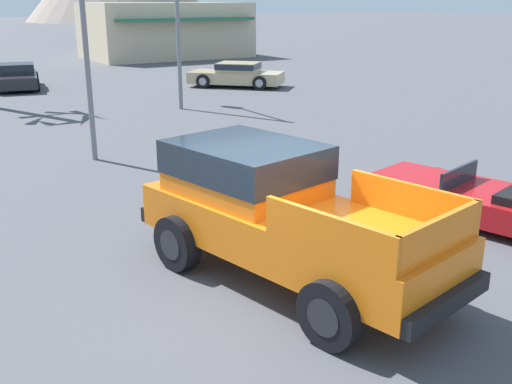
% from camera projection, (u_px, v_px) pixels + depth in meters
% --- Properties ---
extents(ground_plane, '(320.00, 320.00, 0.00)m').
position_uv_depth(ground_plane, '(279.00, 284.00, 8.94)').
color(ground_plane, '#4C4C51').
extents(orange_pickup_truck, '(2.97, 5.48, 1.97)m').
position_uv_depth(orange_pickup_truck, '(275.00, 206.00, 8.93)').
color(orange_pickup_truck, orange).
rests_on(orange_pickup_truck, ground_plane).
extents(red_convertible_car, '(2.79, 4.66, 0.99)m').
position_uv_depth(red_convertible_car, '(482.00, 201.00, 11.36)').
color(red_convertible_car, '#B21419').
rests_on(red_convertible_car, ground_plane).
extents(parked_car_dark, '(2.59, 4.33, 1.18)m').
position_uv_depth(parked_car_dark, '(17.00, 76.00, 28.42)').
color(parked_car_dark, '#232328').
rests_on(parked_car_dark, ground_plane).
extents(parked_car_tan, '(4.45, 4.50, 1.17)m').
position_uv_depth(parked_car_tan, '(237.00, 74.00, 29.09)').
color(parked_car_tan, tan).
rests_on(parked_car_tan, ground_plane).
extents(storefront_building, '(11.26, 7.66, 3.88)m').
position_uv_depth(storefront_building, '(166.00, 30.00, 43.87)').
color(storefront_building, beige).
rests_on(storefront_building, ground_plane).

